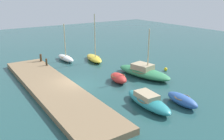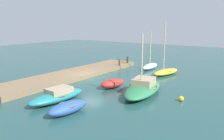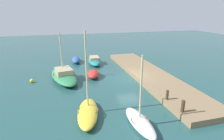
{
  "view_description": "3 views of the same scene",
  "coord_description": "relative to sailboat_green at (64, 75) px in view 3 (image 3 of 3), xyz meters",
  "views": [
    {
      "loc": [
        19.43,
        -9.02,
        8.43
      ],
      "look_at": [
        -0.18,
        4.11,
        0.72
      ],
      "focal_mm": 38.37,
      "sensor_mm": 36.0,
      "label": 1
    },
    {
      "loc": [
        18.77,
        15.91,
        5.85
      ],
      "look_at": [
        -0.15,
        2.58,
        1.24
      ],
      "focal_mm": 38.59,
      "sensor_mm": 36.0,
      "label": 2
    },
    {
      "loc": [
        -18.16,
        7.06,
        7.18
      ],
      "look_at": [
        0.01,
        2.0,
        1.15
      ],
      "focal_mm": 30.18,
      "sensor_mm": 36.0,
      "label": 3
    }
  ],
  "objects": [
    {
      "name": "ground_plane",
      "position": [
        -1.55,
        -6.92,
        -0.51
      ],
      "size": [
        84.0,
        84.0,
        0.0
      ],
      "primitive_type": "plane",
      "color": "#234C4C"
    },
    {
      "name": "dock_platform",
      "position": [
        -1.55,
        -9.3,
        -0.27
      ],
      "size": [
        19.39,
        3.88,
        0.48
      ],
      "primitive_type": "cube",
      "color": "#846B4C",
      "rests_on": "ground_plane"
    },
    {
      "name": "sailboat_green",
      "position": [
        0.0,
        0.0,
        0.0
      ],
      "size": [
        6.7,
        3.45,
        5.01
      ],
      "rotation": [
        0.0,
        0.0,
        0.19
      ],
      "color": "#2D7A4C",
      "rests_on": "ground_plane"
    },
    {
      "name": "rowboat_white",
      "position": [
        -10.13,
        -4.38,
        -0.12
      ],
      "size": [
        3.79,
        1.29,
        4.73
      ],
      "rotation": [
        0.0,
        0.0,
        0.05
      ],
      "color": "white",
      "rests_on": "ground_plane"
    },
    {
      "name": "dinghy_red",
      "position": [
        -0.09,
        -3.15,
        -0.09
      ],
      "size": [
        2.77,
        1.76,
        0.82
      ],
      "rotation": [
        0.0,
        0.0,
        -0.2
      ],
      "color": "#B72D28",
      "rests_on": "ground_plane"
    },
    {
      "name": "rowboat_yellow",
      "position": [
        -8.03,
        -1.36,
        -0.13
      ],
      "size": [
        4.42,
        2.17,
        5.95
      ],
      "rotation": [
        0.0,
        0.0,
        -0.19
      ],
      "color": "gold",
      "rests_on": "ground_plane"
    },
    {
      "name": "motorboat_teal",
      "position": [
        5.48,
        -4.3,
        -0.06
      ],
      "size": [
        4.94,
        1.93,
        1.04
      ],
      "rotation": [
        0.0,
        0.0,
        -0.07
      ],
      "color": "teal",
      "rests_on": "ground_plane"
    },
    {
      "name": "rowboat_blue",
      "position": [
        6.77,
        -1.9,
        -0.1
      ],
      "size": [
        3.12,
        1.4,
        0.8
      ],
      "rotation": [
        0.0,
        0.0,
        -0.08
      ],
      "color": "#2D569E",
      "rests_on": "ground_plane"
    },
    {
      "name": "mooring_post_west",
      "position": [
        -9.94,
        -7.61,
        0.4
      ],
      "size": [
        0.25,
        0.25,
        0.87
      ],
      "primitive_type": "cylinder",
      "color": "#47331E",
      "rests_on": "dock_platform"
    },
    {
      "name": "mooring_post_mid_west",
      "position": [
        -7.97,
        -7.61,
        0.35
      ],
      "size": [
        0.21,
        0.21,
        0.78
      ],
      "primitive_type": "cylinder",
      "color": "#47331E",
      "rests_on": "dock_platform"
    },
    {
      "name": "marker_buoy",
      "position": [
        0.04,
        3.25,
        -0.31
      ],
      "size": [
        0.39,
        0.39,
        0.39
      ],
      "primitive_type": "sphere",
      "color": "yellow",
      "rests_on": "ground_plane"
    }
  ]
}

